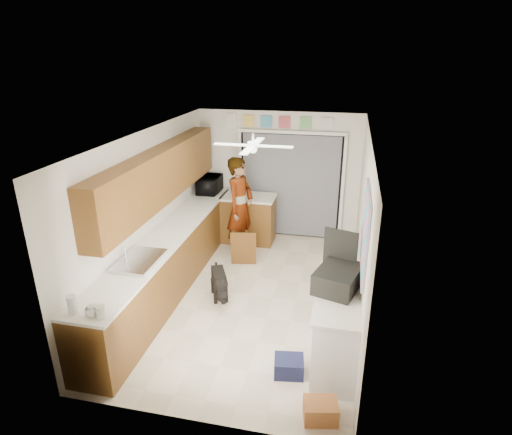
{
  "coord_description": "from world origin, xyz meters",
  "views": [
    {
      "loc": [
        1.32,
        -5.63,
        3.59
      ],
      "look_at": [
        0.0,
        0.4,
        1.15
      ],
      "focal_mm": 30.0,
      "sensor_mm": 36.0,
      "label": 1
    }
  ],
  "objects_px": {
    "cup": "(91,312)",
    "cardboard_box": "(321,411)",
    "navy_crate": "(289,366)",
    "suitcase": "(338,279)",
    "dog": "(219,283)",
    "paper_towel_roll": "(72,305)",
    "man": "(240,207)",
    "microwave": "(210,184)"
  },
  "relations": [
    {
      "from": "microwave",
      "to": "cup",
      "type": "xyz_separation_m",
      "value": [
        0.09,
        -4.31,
        -0.11
      ]
    },
    {
      "from": "cup",
      "to": "suitcase",
      "type": "distance_m",
      "value": 2.78
    },
    {
      "from": "microwave",
      "to": "dog",
      "type": "xyz_separation_m",
      "value": [
        0.84,
        -2.22,
        -0.85
      ]
    },
    {
      "from": "paper_towel_roll",
      "to": "dog",
      "type": "bearing_deg",
      "value": 65.04
    },
    {
      "from": "paper_towel_roll",
      "to": "suitcase",
      "type": "height_order",
      "value": "suitcase"
    },
    {
      "from": "cardboard_box",
      "to": "navy_crate",
      "type": "xyz_separation_m",
      "value": [
        -0.42,
        0.6,
        -0.0
      ]
    },
    {
      "from": "suitcase",
      "to": "cardboard_box",
      "type": "relative_size",
      "value": 1.75
    },
    {
      "from": "paper_towel_roll",
      "to": "cardboard_box",
      "type": "relative_size",
      "value": 0.64
    },
    {
      "from": "cup",
      "to": "paper_towel_roll",
      "type": "bearing_deg",
      "value": 180.0
    },
    {
      "from": "suitcase",
      "to": "dog",
      "type": "relative_size",
      "value": 0.95
    },
    {
      "from": "cup",
      "to": "man",
      "type": "bearing_deg",
      "value": 79.27
    },
    {
      "from": "suitcase",
      "to": "man",
      "type": "xyz_separation_m",
      "value": [
        -1.84,
        2.53,
        -0.15
      ]
    },
    {
      "from": "cup",
      "to": "man",
      "type": "height_order",
      "value": "man"
    },
    {
      "from": "dog",
      "to": "navy_crate",
      "type": "bearing_deg",
      "value": -72.84
    },
    {
      "from": "navy_crate",
      "to": "man",
      "type": "bearing_deg",
      "value": 114.14
    },
    {
      "from": "suitcase",
      "to": "dog",
      "type": "height_order",
      "value": "suitcase"
    },
    {
      "from": "suitcase",
      "to": "navy_crate",
      "type": "relative_size",
      "value": 1.77
    },
    {
      "from": "cup",
      "to": "cardboard_box",
      "type": "height_order",
      "value": "cup"
    },
    {
      "from": "cardboard_box",
      "to": "navy_crate",
      "type": "bearing_deg",
      "value": 124.86
    },
    {
      "from": "cup",
      "to": "dog",
      "type": "distance_m",
      "value": 2.34
    },
    {
      "from": "paper_towel_roll",
      "to": "man",
      "type": "height_order",
      "value": "man"
    },
    {
      "from": "cup",
      "to": "cardboard_box",
      "type": "distance_m",
      "value": 2.62
    },
    {
      "from": "man",
      "to": "suitcase",
      "type": "bearing_deg",
      "value": -128.22
    },
    {
      "from": "microwave",
      "to": "paper_towel_roll",
      "type": "height_order",
      "value": "microwave"
    },
    {
      "from": "cup",
      "to": "cardboard_box",
      "type": "relative_size",
      "value": 0.38
    },
    {
      "from": "suitcase",
      "to": "cardboard_box",
      "type": "distance_m",
      "value": 1.45
    },
    {
      "from": "paper_towel_roll",
      "to": "suitcase",
      "type": "distance_m",
      "value": 2.97
    },
    {
      "from": "dog",
      "to": "suitcase",
      "type": "bearing_deg",
      "value": -52.92
    },
    {
      "from": "microwave",
      "to": "suitcase",
      "type": "bearing_deg",
      "value": -141.29
    },
    {
      "from": "cup",
      "to": "man",
      "type": "distance_m",
      "value": 3.73
    },
    {
      "from": "cup",
      "to": "suitcase",
      "type": "height_order",
      "value": "suitcase"
    },
    {
      "from": "cardboard_box",
      "to": "man",
      "type": "bearing_deg",
      "value": 116.07
    },
    {
      "from": "cardboard_box",
      "to": "microwave",
      "type": "bearing_deg",
      "value": 120.91
    },
    {
      "from": "man",
      "to": "navy_crate",
      "type": "bearing_deg",
      "value": -140.07
    },
    {
      "from": "cup",
      "to": "dog",
      "type": "relative_size",
      "value": 0.21
    },
    {
      "from": "paper_towel_roll",
      "to": "navy_crate",
      "type": "xyz_separation_m",
      "value": [
        2.26,
        0.65,
        -0.95
      ]
    },
    {
      "from": "man",
      "to": "paper_towel_roll",
      "type": "bearing_deg",
      "value": -178.12
    },
    {
      "from": "microwave",
      "to": "dog",
      "type": "relative_size",
      "value": 0.92
    },
    {
      "from": "suitcase",
      "to": "man",
      "type": "distance_m",
      "value": 3.13
    },
    {
      "from": "paper_towel_roll",
      "to": "navy_crate",
      "type": "distance_m",
      "value": 2.53
    },
    {
      "from": "navy_crate",
      "to": "man",
      "type": "distance_m",
      "value": 3.41
    },
    {
      "from": "cardboard_box",
      "to": "man",
      "type": "distance_m",
      "value": 4.11
    }
  ]
}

